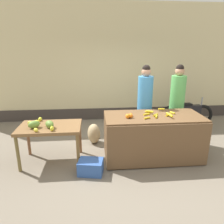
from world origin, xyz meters
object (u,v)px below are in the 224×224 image
at_px(vendor_woman_green_shirt, 177,104).
at_px(parked_motorcycle, 186,113).
at_px(produce_crate, 91,167).
at_px(produce_sack, 94,134).
at_px(vendor_woman_blue_shirt, 145,105).

distance_m(vendor_woman_green_shirt, parked_motorcycle, 1.27).
bearing_deg(parked_motorcycle, vendor_woman_green_shirt, -127.71).
distance_m(produce_crate, produce_sack, 1.29).
height_order(vendor_woman_green_shirt, produce_crate, vendor_woman_green_shirt).
bearing_deg(vendor_woman_blue_shirt, vendor_woman_green_shirt, 2.79).
relative_size(produce_crate, produce_sack, 0.91).
bearing_deg(produce_crate, vendor_woman_blue_shirt, 43.56).
relative_size(vendor_woman_green_shirt, produce_sack, 3.87).
height_order(vendor_woman_green_shirt, parked_motorcycle, vendor_woman_green_shirt).
xyz_separation_m(vendor_woman_blue_shirt, parked_motorcycle, (1.49, 0.95, -0.54)).
xyz_separation_m(vendor_woman_green_shirt, produce_crate, (-2.04, -1.24, -0.81)).
distance_m(vendor_woman_blue_shirt, parked_motorcycle, 1.84).
height_order(parked_motorcycle, produce_sack, parked_motorcycle).
bearing_deg(vendor_woman_blue_shirt, produce_crate, -136.44).
bearing_deg(vendor_woman_blue_shirt, produce_sack, 175.96).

